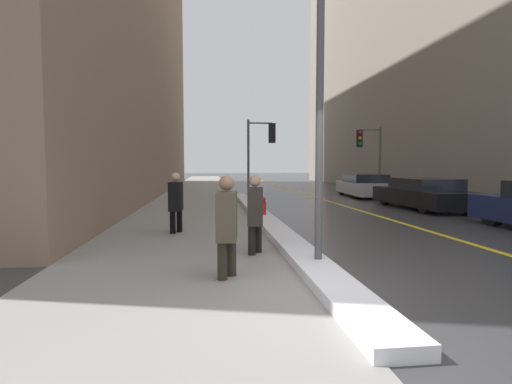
# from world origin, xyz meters

# --- Properties ---
(ground_plane) EXTENTS (160.00, 160.00, 0.00)m
(ground_plane) POSITION_xyz_m (0.00, 0.00, 0.00)
(ground_plane) COLOR #38383A
(sidewalk_slab) EXTENTS (4.00, 80.00, 0.01)m
(sidewalk_slab) POSITION_xyz_m (-2.00, 15.00, 0.01)
(sidewalk_slab) COLOR gray
(sidewalk_slab) RESTS_ON ground
(road_centre_stripe) EXTENTS (0.16, 80.00, 0.00)m
(road_centre_stripe) POSITION_xyz_m (4.00, 15.00, 0.00)
(road_centre_stripe) COLOR gold
(road_centre_stripe) RESTS_ON ground
(snow_bank_curb) EXTENTS (0.58, 18.00, 0.16)m
(snow_bank_curb) POSITION_xyz_m (0.17, 7.30, 0.08)
(snow_bank_curb) COLOR white
(snow_bank_curb) RESTS_ON ground
(building_facade_right) EXTENTS (6.00, 36.00, 22.91)m
(building_facade_right) POSITION_xyz_m (13.00, 22.00, 11.46)
(building_facade_right) COLOR gray
(building_facade_right) RESTS_ON ground
(lamp_post) EXTENTS (0.28, 0.28, 4.49)m
(lamp_post) POSITION_xyz_m (0.28, 1.38, 2.72)
(lamp_post) COLOR #515156
(lamp_post) RESTS_ON ground
(traffic_light_near) EXTENTS (1.31, 0.32, 3.72)m
(traffic_light_near) POSITION_xyz_m (1.06, 13.61, 2.69)
(traffic_light_near) COLOR #515156
(traffic_light_near) RESTS_ON ground
(traffic_light_far) EXTENTS (1.31, 0.33, 3.64)m
(traffic_light_far) POSITION_xyz_m (6.80, 15.43, 2.63)
(traffic_light_far) COLOR #515156
(traffic_light_far) RESTS_ON ground
(pedestrian_nearside) EXTENTS (0.33, 0.71, 1.49)m
(pedestrian_nearside) POSITION_xyz_m (-1.17, 1.01, 0.83)
(pedestrian_nearside) COLOR #2A241B
(pedestrian_nearside) RESTS_ON ground
(pedestrian_with_shoulder_bag) EXTENTS (0.33, 0.70, 1.46)m
(pedestrian_with_shoulder_bag) POSITION_xyz_m (-0.59, 2.54, 0.81)
(pedestrian_with_shoulder_bag) COLOR black
(pedestrian_with_shoulder_bag) RESTS_ON ground
(pedestrian_in_glasses) EXTENTS (0.33, 0.70, 1.46)m
(pedestrian_in_glasses) POSITION_xyz_m (-2.22, 5.01, 0.81)
(pedestrian_in_glasses) COLOR black
(pedestrian_in_glasses) RESTS_ON ground
(parked_car_black) EXTENTS (1.93, 4.84, 1.15)m
(parked_car_black) POSITION_xyz_m (6.63, 9.51, 0.55)
(parked_car_black) COLOR black
(parked_car_black) RESTS_ON ground
(parked_car_silver) EXTENTS (2.16, 4.81, 1.18)m
(parked_car_silver) POSITION_xyz_m (6.66, 15.33, 0.57)
(parked_car_silver) COLOR #B2B2B7
(parked_car_silver) RESTS_ON ground
(fire_hydrant) EXTENTS (0.20, 0.20, 0.70)m
(fire_hydrant) POSITION_xyz_m (0.17, 7.09, 0.35)
(fire_hydrant) COLOR red
(fire_hydrant) RESTS_ON ground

